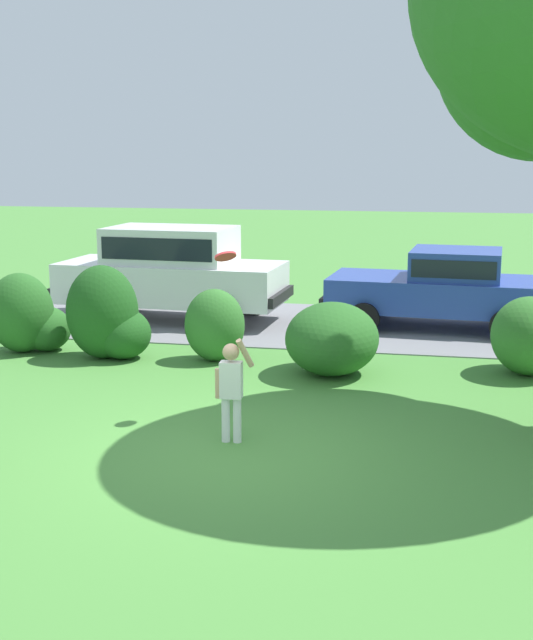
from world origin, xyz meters
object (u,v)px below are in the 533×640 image
Objects in this scene: parked_sedan at (444,286)px; child_thrower at (231,384)px; parked_suv at (171,269)px; frisbee at (225,256)px.

parked_sedan reaches higher than child_thrower.
parked_suv is 7.54m from child_thrower.
parked_sedan is at bearing 66.19° from frisbee.
frisbee reaches higher than parked_suv.
child_thrower is at bearing -109.01° from parked_sedan.
parked_sedan is 14.65× the size of frisbee.
frisbee reaches higher than child_thrower.
parked_suv reaches higher than child_thrower.
parked_suv is 3.73× the size of child_thrower.
parked_suv is 6.65m from frisbee.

